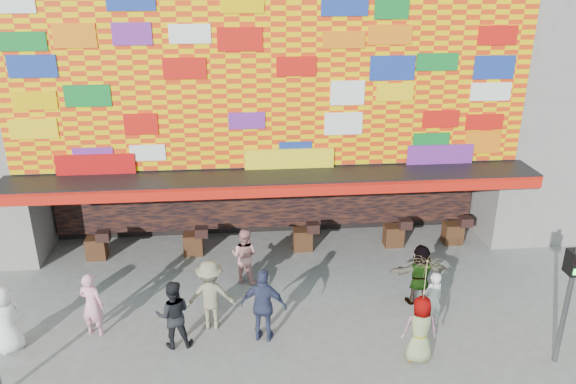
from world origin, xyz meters
The scene contains 13 objects.
ground centered at (0.00, 0.00, 0.00)m, with size 90.00×90.00×0.00m, color slate.
shop_building centered at (0.00, 8.18, 5.23)m, with size 15.20×9.40×10.00m.
signal_right centered at (6.20, -1.50, 1.86)m, with size 0.22×0.20×3.00m.
ped_a centered at (-6.54, 0.10, 0.85)m, with size 0.83×0.54×1.70m, color white.
ped_b centered at (-4.68, 0.57, 0.85)m, with size 0.62×0.40×1.69m, color #F79FB9.
ped_c centered at (-2.64, -0.08, 0.87)m, with size 0.84×0.66×1.73m, color black.
ped_d centered at (-1.78, 0.60, 0.93)m, with size 1.20×0.69×1.86m, color gray.
ped_e centered at (-0.49, -0.05, 0.96)m, with size 1.12×0.47×1.91m, color #33395A.
ped_f centered at (3.77, 1.23, 0.85)m, with size 1.58×0.50×1.71m, color gray.
ped_g centered at (3.04, -1.14, 0.83)m, with size 0.81×0.53×1.65m, color gray.
ped_h centered at (3.76, 0.14, 0.76)m, with size 0.55×0.36×1.52m, color white.
ped_i centered at (-0.90, 2.77, 0.83)m, with size 0.81×0.63×1.66m, color tan.
parasol centered at (3.04, -1.14, 2.17)m, with size 1.33×1.35×1.89m.
Camera 1 is at (-0.96, -11.55, 8.50)m, focal length 35.00 mm.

